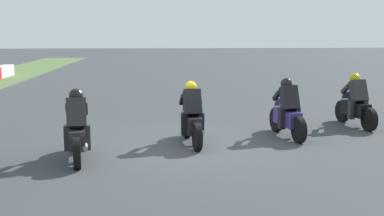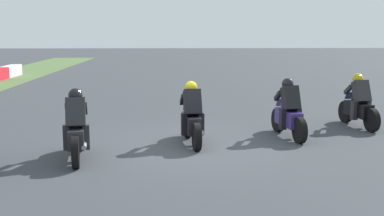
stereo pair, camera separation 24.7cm
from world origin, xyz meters
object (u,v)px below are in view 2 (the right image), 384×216
Objects in this scene: rider_lane_c at (192,118)px; rider_lane_a at (359,105)px; rider_lane_b at (289,113)px; rider_lane_d at (77,130)px.

rider_lane_a is at bearing -75.81° from rider_lane_c.
rider_lane_a and rider_lane_b have the same top height.
rider_lane_d is (-3.22, 7.24, 0.00)m from rider_lane_a.
rider_lane_c is 1.00× the size of rider_lane_d.
rider_lane_b and rider_lane_d have the same top height.
rider_lane_b is (-1.25, 2.28, 0.00)m from rider_lane_a.
rider_lane_c is at bearing 101.90° from rider_lane_a.
rider_lane_b is 1.00× the size of rider_lane_d.
rider_lane_a is at bearing -71.02° from rider_lane_b.
rider_lane_d is at bearing 104.36° from rider_lane_a.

